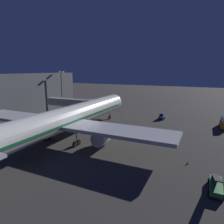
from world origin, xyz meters
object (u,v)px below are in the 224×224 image
(traffic_cone_nose_port, at_px, (122,115))
(jet_bridge, at_px, (76,103))
(traffic_cone_nose_starboard, at_px, (111,114))
(baggage_tug_spare, at_px, (162,117))
(apron_floodlight_mast, at_px, (62,87))
(belt_loader, at_px, (216,185))
(airliner_at_gate, at_px, (65,119))
(traffic_cone_wingtip_svc_side, at_px, (187,163))

(traffic_cone_nose_port, bearing_deg, jet_bridge, 36.45)
(traffic_cone_nose_starboard, bearing_deg, baggage_tug_spare, -175.83)
(apron_floodlight_mast, height_order, belt_loader, apron_floodlight_mast)
(airliner_at_gate, xyz_separation_m, traffic_cone_nose_starboard, (2.20, -28.77, -4.82))
(apron_floodlight_mast, distance_m, belt_loader, 68.64)
(belt_loader, bearing_deg, airliner_at_gate, -13.46)
(airliner_at_gate, relative_size, traffic_cone_nose_port, 107.10)
(baggage_tug_spare, relative_size, traffic_cone_nose_starboard, 4.86)
(traffic_cone_nose_port, bearing_deg, airliner_at_gate, 85.63)
(airliner_at_gate, relative_size, baggage_tug_spare, 22.05)
(traffic_cone_nose_starboard, xyz_separation_m, traffic_cone_wingtip_svc_side, (-29.07, 29.53, 0.00))
(apron_floodlight_mast, bearing_deg, traffic_cone_wingtip_svc_side, 149.19)
(belt_loader, distance_m, traffic_cone_nose_starboard, 49.20)
(jet_bridge, height_order, traffic_cone_nose_starboard, jet_bridge)
(baggage_tug_spare, distance_m, traffic_cone_nose_starboard, 18.15)
(jet_bridge, relative_size, traffic_cone_nose_starboard, 35.92)
(airliner_at_gate, distance_m, traffic_cone_nose_starboard, 29.25)
(traffic_cone_nose_port, bearing_deg, belt_loader, 128.60)
(belt_loader, bearing_deg, traffic_cone_wingtip_svc_side, -57.66)
(airliner_at_gate, distance_m, baggage_tug_spare, 34.30)
(airliner_at_gate, height_order, baggage_tug_spare, airliner_at_gate)
(apron_floodlight_mast, bearing_deg, jet_bridge, 142.59)
(jet_bridge, bearing_deg, belt_loader, 147.53)
(jet_bridge, height_order, baggage_tug_spare, jet_bridge)
(apron_floodlight_mast, xyz_separation_m, traffic_cone_wingtip_svc_side, (-52.37, 31.23, -8.93))
(traffic_cone_nose_port, bearing_deg, traffic_cone_nose_starboard, 0.00)
(baggage_tug_spare, xyz_separation_m, traffic_cone_wingtip_svc_side, (-10.98, 30.85, -0.51))
(baggage_tug_spare, relative_size, traffic_cone_wingtip_svc_side, 4.86)
(airliner_at_gate, xyz_separation_m, jet_bridge, (10.76, -19.20, 0.16))
(airliner_at_gate, height_order, traffic_cone_wingtip_svc_side, airliner_at_gate)
(baggage_tug_spare, height_order, traffic_cone_nose_port, baggage_tug_spare)
(apron_floodlight_mast, relative_size, traffic_cone_wingtip_svc_side, 28.38)
(jet_bridge, relative_size, traffic_cone_nose_port, 35.92)
(jet_bridge, bearing_deg, apron_floodlight_mast, -37.41)
(apron_floodlight_mast, relative_size, traffic_cone_nose_port, 28.38)
(airliner_at_gate, bearing_deg, baggage_tug_spare, -117.85)
(airliner_at_gate, bearing_deg, traffic_cone_nose_port, -94.37)
(jet_bridge, distance_m, belt_loader, 49.82)
(baggage_tug_spare, bearing_deg, traffic_cone_wingtip_svc_side, 109.60)
(traffic_cone_wingtip_svc_side, bearing_deg, jet_bridge, -27.94)
(belt_loader, xyz_separation_m, traffic_cone_wingtip_svc_side, (4.23, -6.68, -0.57))
(baggage_tug_spare, bearing_deg, belt_loader, 112.07)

